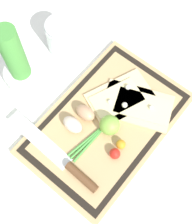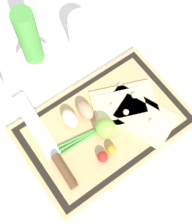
# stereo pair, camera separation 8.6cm
# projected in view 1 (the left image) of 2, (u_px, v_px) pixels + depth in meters

# --- Properties ---
(ground_plane) EXTENTS (6.00, 6.00, 0.00)m
(ground_plane) POSITION_uv_depth(u_px,v_px,m) (106.00, 124.00, 0.88)
(ground_plane) COLOR white
(cutting_board) EXTENTS (0.46, 0.30, 0.02)m
(cutting_board) POSITION_uv_depth(u_px,v_px,m) (106.00, 123.00, 0.88)
(cutting_board) COLOR tan
(cutting_board) RESTS_ON ground_plane
(pizza_slice_near) EXTENTS (0.18, 0.22, 0.02)m
(pizza_slice_near) POSITION_uv_depth(u_px,v_px,m) (138.00, 106.00, 0.88)
(pizza_slice_near) COLOR beige
(pizza_slice_near) RESTS_ON cutting_board
(pizza_slice_far) EXTENTS (0.21, 0.18, 0.02)m
(pizza_slice_far) POSITION_uv_depth(u_px,v_px,m) (120.00, 98.00, 0.89)
(pizza_slice_far) COLOR beige
(pizza_slice_far) RESTS_ON cutting_board
(knife) EXTENTS (0.05, 0.31, 0.02)m
(knife) POSITION_uv_depth(u_px,v_px,m) (66.00, 164.00, 0.82)
(knife) COLOR silver
(knife) RESTS_ON cutting_board
(egg_brown) EXTENTS (0.04, 0.06, 0.04)m
(egg_brown) POSITION_uv_depth(u_px,v_px,m) (85.00, 113.00, 0.86)
(egg_brown) COLOR tan
(egg_brown) RESTS_ON cutting_board
(egg_pink) EXTENTS (0.04, 0.06, 0.04)m
(egg_pink) POSITION_uv_depth(u_px,v_px,m) (73.00, 125.00, 0.85)
(egg_pink) COLOR beige
(egg_pink) RESTS_ON cutting_board
(lime) EXTENTS (0.06, 0.06, 0.06)m
(lime) POSITION_uv_depth(u_px,v_px,m) (110.00, 125.00, 0.84)
(lime) COLOR #7FB742
(lime) RESTS_ON cutting_board
(cherry_tomato_red) EXTENTS (0.03, 0.03, 0.03)m
(cherry_tomato_red) POSITION_uv_depth(u_px,v_px,m) (115.00, 154.00, 0.82)
(cherry_tomato_red) COLOR red
(cherry_tomato_red) RESTS_ON cutting_board
(cherry_tomato_yellow) EXTENTS (0.03, 0.03, 0.03)m
(cherry_tomato_yellow) POSITION_uv_depth(u_px,v_px,m) (121.00, 144.00, 0.83)
(cherry_tomato_yellow) COLOR orange
(cherry_tomato_yellow) RESTS_ON cutting_board
(scallion_bunch) EXTENTS (0.31, 0.06, 0.01)m
(scallion_bunch) POSITION_uv_depth(u_px,v_px,m) (110.00, 120.00, 0.87)
(scallion_bunch) COLOR #47933D
(scallion_bunch) RESTS_ON cutting_board
(herb_pot) EXTENTS (0.10, 0.10, 0.25)m
(herb_pot) POSITION_uv_depth(u_px,v_px,m) (20.00, 69.00, 0.85)
(herb_pot) COLOR white
(herb_pot) RESTS_ON ground_plane
(sauce_jar) EXTENTS (0.09, 0.09, 0.11)m
(sauce_jar) POSITION_uv_depth(u_px,v_px,m) (62.00, 38.00, 0.94)
(sauce_jar) COLOR silver
(sauce_jar) RESTS_ON ground_plane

